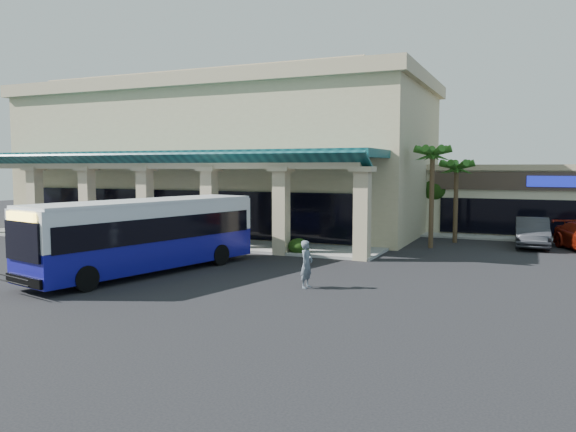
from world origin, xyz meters
The scene contains 9 objects.
ground centered at (0.00, 0.00, 0.00)m, with size 110.00×110.00×0.00m, color black.
main_building centered at (-8.00, 16.00, 5.67)m, with size 30.80×14.80×11.35m, color #BEB187, non-canonical shape.
arcade centered at (-8.00, 6.80, 2.85)m, with size 30.00×6.20×5.70m, color #0A373C, non-canonical shape.
palm_0 centered at (8.50, 11.00, 3.30)m, with size 2.40×2.40×6.60m, color #225516, non-canonical shape.
palm_1 centered at (9.50, 14.00, 2.90)m, with size 2.40×2.40×5.80m, color #225516, non-canonical shape.
broadleaf_tree centered at (7.50, 19.00, 2.41)m, with size 2.60×2.60×4.81m, color black, non-canonical shape.
transit_bus centered at (-1.84, -2.05, 1.64)m, with size 2.73×11.72×3.27m, color navy, non-canonical shape.
pedestrian centered at (5.87, -2.07, 0.94)m, with size 0.68×0.45×1.87m, color #545F6A.
car_white centered at (13.93, 13.93, 0.86)m, with size 1.83×5.25×1.73m, color #2D2F34.
Camera 1 is at (13.89, -22.23, 4.73)m, focal length 35.00 mm.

